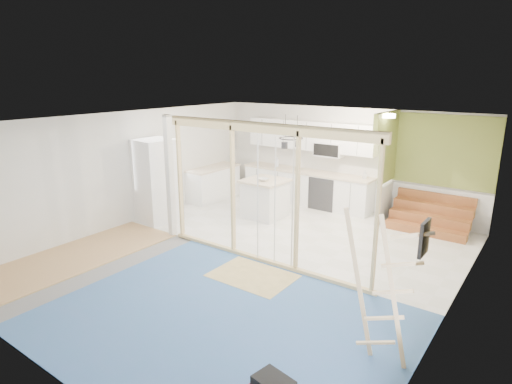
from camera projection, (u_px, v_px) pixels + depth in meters
The scene contains 16 objects.
room at pixel (250, 193), 7.80m from camera, with size 7.01×8.01×2.61m.
floor_overlays at pixel (255, 258), 8.15m from camera, with size 7.00×8.00×0.03m.
stud_frame at pixel (238, 174), 7.87m from camera, with size 4.66×0.14×2.60m.
base_cabinets at pixel (277, 186), 11.55m from camera, with size 4.45×2.24×0.93m.
upper_cabinets at pixel (311, 137), 11.12m from camera, with size 3.60×0.41×0.85m.
green_partition at pixel (420, 187), 9.59m from camera, with size 2.25×1.51×2.60m.
pot_rack at pixel (290, 141), 9.26m from camera, with size 0.52×0.52×0.72m.
sheathing_panel at pixel (409, 290), 4.27m from camera, with size 0.02×4.00×2.60m, color tan.
electrical_panel at pixel (424, 238), 4.67m from camera, with size 0.04×0.30×0.40m, color #333438.
ceiling_light at pixel (388, 116), 9.02m from camera, with size 0.32×0.32×0.08m, color #FFEABF.
fridge at pixel (156, 181), 9.97m from camera, with size 0.95×0.92×1.96m.
island at pixel (265, 199), 10.35m from camera, with size 0.98×0.98×0.95m.
bowl at pixel (264, 180), 10.11m from camera, with size 0.24×0.24×0.06m, color beige.
soap_bottle_a at pixel (277, 162), 11.74m from camera, with size 0.10×0.10×0.27m, color silver.
soap_bottle_b at pixel (365, 174), 10.40m from camera, with size 0.09×0.10×0.21m, color silver.
ladder at pixel (380, 290), 4.96m from camera, with size 1.00×0.19×1.89m.
Camera 1 is at (4.50, -6.02, 3.37)m, focal length 30.00 mm.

